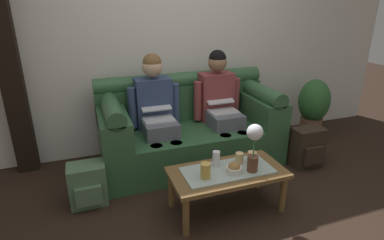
# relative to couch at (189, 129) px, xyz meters

# --- Properties ---
(ground_plane) EXTENTS (14.00, 14.00, 0.00)m
(ground_plane) POSITION_rel_couch_xyz_m (-0.00, -1.17, -0.38)
(ground_plane) COLOR black
(back_wall_patterned) EXTENTS (6.00, 0.12, 2.90)m
(back_wall_patterned) POSITION_rel_couch_xyz_m (-0.00, 0.53, 1.07)
(back_wall_patterned) COLOR silver
(back_wall_patterned) RESTS_ON ground_plane
(timber_pillar) EXTENTS (0.20, 0.20, 2.90)m
(timber_pillar) POSITION_rel_couch_xyz_m (-1.72, 0.41, 1.07)
(timber_pillar) COLOR black
(timber_pillar) RESTS_ON ground_plane
(couch) EXTENTS (1.93, 0.88, 0.96)m
(couch) POSITION_rel_couch_xyz_m (0.00, 0.00, 0.00)
(couch) COLOR #2D5633
(couch) RESTS_ON ground_plane
(person_left) EXTENTS (0.56, 0.67, 1.22)m
(person_left) POSITION_rel_couch_xyz_m (-0.37, -0.00, 0.28)
(person_left) COLOR #595B66
(person_left) RESTS_ON ground_plane
(person_right) EXTENTS (0.56, 0.67, 1.22)m
(person_right) POSITION_rel_couch_xyz_m (0.37, -0.00, 0.28)
(person_right) COLOR #595B66
(person_right) RESTS_ON ground_plane
(coffee_table) EXTENTS (0.98, 0.50, 0.39)m
(coffee_table) POSITION_rel_couch_xyz_m (-0.00, -0.99, -0.04)
(coffee_table) COLOR brown
(coffee_table) RESTS_ON ground_plane
(flower_vase) EXTENTS (0.13, 0.13, 0.42)m
(flower_vase) POSITION_rel_couch_xyz_m (0.18, -1.07, 0.27)
(flower_vase) COLOR brown
(flower_vase) RESTS_ON coffee_table
(snack_bowl) EXTENTS (0.13, 0.13, 0.11)m
(snack_bowl) POSITION_rel_couch_xyz_m (0.03, -1.05, 0.05)
(snack_bowl) COLOR silver
(snack_bowl) RESTS_ON coffee_table
(cup_near_left) EXTENTS (0.07, 0.07, 0.09)m
(cup_near_left) POSITION_rel_couch_xyz_m (0.15, -0.91, 0.06)
(cup_near_left) COLOR #DBB77A
(cup_near_left) RESTS_ON coffee_table
(cup_near_right) EXTENTS (0.07, 0.07, 0.13)m
(cup_near_right) POSITION_rel_couch_xyz_m (-0.06, -0.88, 0.08)
(cup_near_right) COLOR silver
(cup_near_right) RESTS_ON coffee_table
(cup_far_center) EXTENTS (0.08, 0.08, 0.13)m
(cup_far_center) POSITION_rel_couch_xyz_m (-0.22, -1.04, 0.08)
(cup_far_center) COLOR gold
(cup_far_center) RESTS_ON coffee_table
(cup_far_left) EXTENTS (0.08, 0.08, 0.10)m
(cup_far_left) POSITION_rel_couch_xyz_m (0.26, -0.94, 0.06)
(cup_far_left) COLOR #DBB77A
(cup_far_left) RESTS_ON coffee_table
(backpack_right) EXTENTS (0.34, 0.26, 0.44)m
(backpack_right) POSITION_rel_couch_xyz_m (1.17, -0.57, -0.16)
(backpack_right) COLOR #2D2319
(backpack_right) RESTS_ON ground_plane
(backpack_left) EXTENTS (0.32, 0.28, 0.38)m
(backpack_left) POSITION_rel_couch_xyz_m (-1.13, -0.50, -0.19)
(backpack_left) COLOR #4C6B4C
(backpack_left) RESTS_ON ground_plane
(potted_plant) EXTENTS (0.40, 0.40, 0.78)m
(potted_plant) POSITION_rel_couch_xyz_m (1.76, 0.08, 0.05)
(potted_plant) COLOR brown
(potted_plant) RESTS_ON ground_plane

